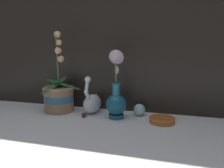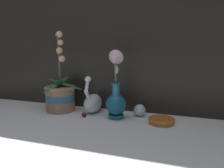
{
  "view_description": "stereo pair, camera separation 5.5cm",
  "coord_description": "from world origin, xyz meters",
  "px_view_note": "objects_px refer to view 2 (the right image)",
  "views": [
    {
      "loc": [
        0.33,
        -0.96,
        0.38
      ],
      "look_at": [
        0.03,
        0.13,
        0.18
      ],
      "focal_mm": 35.0,
      "sensor_mm": 36.0,
      "label": 1
    },
    {
      "loc": [
        0.39,
        -0.95,
        0.38
      ],
      "look_at": [
        0.03,
        0.13,
        0.18
      ],
      "focal_mm": 35.0,
      "sensor_mm": 36.0,
      "label": 2
    }
  ],
  "objects_px": {
    "blue_vase": "(116,97)",
    "orchid_potted_plant": "(60,95)",
    "swan_figurine": "(93,102)",
    "amber_dish": "(162,120)",
    "glass_sphere": "(140,110)"
  },
  "relations": [
    {
      "from": "swan_figurine",
      "to": "glass_sphere",
      "type": "relative_size",
      "value": 3.35
    },
    {
      "from": "blue_vase",
      "to": "amber_dish",
      "type": "height_order",
      "value": "blue_vase"
    },
    {
      "from": "blue_vase",
      "to": "glass_sphere",
      "type": "bearing_deg",
      "value": 34.24
    },
    {
      "from": "blue_vase",
      "to": "glass_sphere",
      "type": "distance_m",
      "value": 0.16
    },
    {
      "from": "swan_figurine",
      "to": "blue_vase",
      "type": "bearing_deg",
      "value": -20.98
    },
    {
      "from": "orchid_potted_plant",
      "to": "amber_dish",
      "type": "distance_m",
      "value": 0.6
    },
    {
      "from": "orchid_potted_plant",
      "to": "blue_vase",
      "type": "height_order",
      "value": "orchid_potted_plant"
    },
    {
      "from": "blue_vase",
      "to": "orchid_potted_plant",
      "type": "bearing_deg",
      "value": 174.18
    },
    {
      "from": "blue_vase",
      "to": "amber_dish",
      "type": "distance_m",
      "value": 0.26
    },
    {
      "from": "orchid_potted_plant",
      "to": "blue_vase",
      "type": "xyz_separation_m",
      "value": [
        0.35,
        -0.04,
        0.02
      ]
    },
    {
      "from": "swan_figurine",
      "to": "amber_dish",
      "type": "xyz_separation_m",
      "value": [
        0.39,
        -0.06,
        -0.04
      ]
    },
    {
      "from": "glass_sphere",
      "to": "amber_dish",
      "type": "relative_size",
      "value": 0.5
    },
    {
      "from": "swan_figurine",
      "to": "blue_vase",
      "type": "relative_size",
      "value": 0.61
    },
    {
      "from": "swan_figurine",
      "to": "glass_sphere",
      "type": "distance_m",
      "value": 0.27
    },
    {
      "from": "swan_figurine",
      "to": "blue_vase",
      "type": "height_order",
      "value": "blue_vase"
    }
  ]
}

